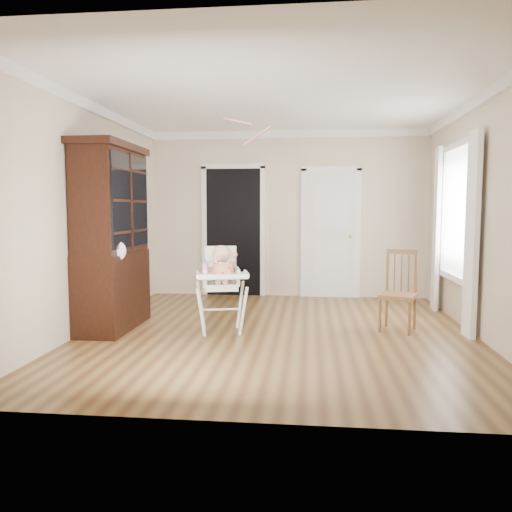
# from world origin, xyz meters

# --- Properties ---
(floor) EXTENTS (5.00, 5.00, 0.00)m
(floor) POSITION_xyz_m (0.00, 0.00, 0.00)
(floor) COLOR #55371D
(floor) RESTS_ON ground
(ceiling) EXTENTS (5.00, 5.00, 0.00)m
(ceiling) POSITION_xyz_m (0.00, 0.00, 2.70)
(ceiling) COLOR white
(ceiling) RESTS_ON wall_back
(wall_back) EXTENTS (4.50, 0.00, 4.50)m
(wall_back) POSITION_xyz_m (0.00, 2.50, 1.35)
(wall_back) COLOR beige
(wall_back) RESTS_ON floor
(wall_left) EXTENTS (0.00, 5.00, 5.00)m
(wall_left) POSITION_xyz_m (-2.25, 0.00, 1.35)
(wall_left) COLOR beige
(wall_left) RESTS_ON floor
(wall_right) EXTENTS (0.00, 5.00, 5.00)m
(wall_right) POSITION_xyz_m (2.25, 0.00, 1.35)
(wall_right) COLOR beige
(wall_right) RESTS_ON floor
(crown_molding) EXTENTS (4.50, 5.00, 0.12)m
(crown_molding) POSITION_xyz_m (0.00, 0.00, 2.64)
(crown_molding) COLOR white
(crown_molding) RESTS_ON ceiling
(doorway) EXTENTS (1.06, 0.05, 2.22)m
(doorway) POSITION_xyz_m (-0.90, 2.48, 1.11)
(doorway) COLOR black
(doorway) RESTS_ON wall_back
(closet_door) EXTENTS (0.96, 0.09, 2.13)m
(closet_door) POSITION_xyz_m (0.70, 2.48, 1.02)
(closet_door) COLOR white
(closet_door) RESTS_ON wall_back
(window_right) EXTENTS (0.13, 1.84, 2.30)m
(window_right) POSITION_xyz_m (2.18, 0.80, 1.29)
(window_right) COLOR white
(window_right) RESTS_ON wall_right
(high_chair) EXTENTS (0.72, 0.83, 1.02)m
(high_chair) POSITION_xyz_m (-0.66, -0.05, 0.63)
(high_chair) COLOR white
(high_chair) RESTS_ON floor
(baby) EXTENTS (0.33, 0.24, 0.46)m
(baby) POSITION_xyz_m (-0.66, -0.02, 0.78)
(baby) COLOR beige
(baby) RESTS_ON high_chair
(cake) EXTENTS (0.28, 0.28, 0.13)m
(cake) POSITION_xyz_m (-0.58, -0.32, 0.77)
(cake) COLOR silver
(cake) RESTS_ON high_chair
(sippy_cup) EXTENTS (0.07, 0.07, 0.17)m
(sippy_cup) POSITION_xyz_m (-0.81, -0.22, 0.78)
(sippy_cup) COLOR pink
(sippy_cup) RESTS_ON high_chair
(china_cabinet) EXTENTS (0.58, 1.31, 2.21)m
(china_cabinet) POSITION_xyz_m (-1.99, 0.01, 1.10)
(china_cabinet) COLOR black
(china_cabinet) RESTS_ON floor
(dining_chair) EXTENTS (0.50, 0.50, 0.96)m
(dining_chair) POSITION_xyz_m (1.41, 0.25, 0.45)
(dining_chair) COLOR brown
(dining_chair) RESTS_ON floor
(streamer) EXTENTS (0.39, 0.34, 0.15)m
(streamer) POSITION_xyz_m (-0.47, 0.05, 2.44)
(streamer) COLOR pink
(streamer) RESTS_ON ceiling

